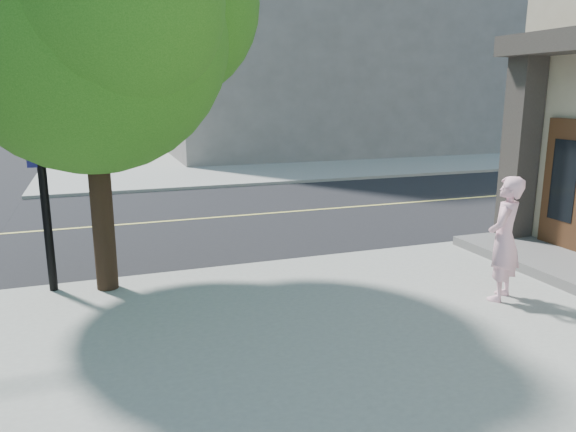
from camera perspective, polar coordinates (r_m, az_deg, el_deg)
name	(u,v)px	position (r m, az deg, el deg)	size (l,w,h in m)	color
ground	(25,294)	(10.20, -25.98, -7.40)	(140.00, 140.00, 0.00)	black
road_ew	(45,231)	(14.50, -24.19, -1.43)	(140.00, 9.00, 0.01)	black
sidewalk_ne	(305,146)	(33.53, 1.85, 7.34)	(29.00, 25.00, 0.12)	gray
filler_ne	(311,27)	(34.23, 2.44, 19.29)	(18.00, 16.00, 14.00)	slate
man_on_phone	(504,239)	(9.02, 21.82, -2.25)	(0.71, 0.47, 1.96)	#F9B4C5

